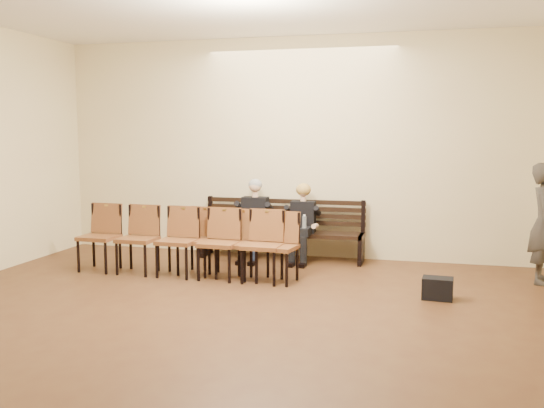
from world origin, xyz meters
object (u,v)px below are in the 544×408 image
at_px(seated_man, 253,222).
at_px(chair_row_front, 177,242).
at_px(seated_woman, 302,228).
at_px(bench, 281,245).
at_px(laptop, 248,225).
at_px(water_bottle, 304,229).
at_px(chair_row_back, 236,244).
at_px(bag, 438,288).

xyz_separation_m(seated_man, chair_row_front, (-0.72, -1.33, -0.12)).
bearing_deg(seated_woman, chair_row_front, -138.21).
relative_size(bench, chair_row_front, 0.87).
bearing_deg(laptop, water_bottle, 3.10).
height_order(bench, seated_woman, seated_woman).
xyz_separation_m(bench, chair_row_back, (-0.30, -1.37, 0.25)).
bearing_deg(bag, chair_row_back, 171.24).
bearing_deg(seated_woman, water_bottle, -68.89).
xyz_separation_m(laptop, bag, (2.84, -1.52, -0.43)).
height_order(laptop, bag, laptop).
relative_size(chair_row_front, chair_row_back, 1.75).
bearing_deg(bag, laptop, 151.80).
relative_size(laptop, water_bottle, 1.43).
distance_m(seated_woman, chair_row_front, 2.00).
height_order(water_bottle, bag, water_bottle).
xyz_separation_m(bench, chair_row_front, (-1.14, -1.45, 0.26)).
height_order(laptop, chair_row_back, chair_row_back).
distance_m(bag, chair_row_front, 3.54).
distance_m(laptop, chair_row_back, 1.13).
bearing_deg(chair_row_back, laptop, 107.05).
distance_m(seated_man, chair_row_back, 1.26).
bearing_deg(bench, bag, -36.86).
bearing_deg(seated_man, bench, 15.89).
relative_size(bench, seated_woman, 2.43).
xyz_separation_m(bag, chair_row_front, (-3.51, 0.32, 0.35)).
xyz_separation_m(seated_man, water_bottle, (0.86, -0.21, -0.05)).
bearing_deg(bench, water_bottle, -36.95).
relative_size(bag, chair_row_front, 0.12).
bearing_deg(laptop, chair_row_back, -73.55).
xyz_separation_m(laptop, water_bottle, (0.91, -0.07, -0.00)).
height_order(bag, chair_row_back, chair_row_back).
bearing_deg(chair_row_back, seated_woman, 70.55).
distance_m(laptop, chair_row_front, 1.38).
xyz_separation_m(seated_man, laptop, (-0.05, -0.13, -0.04)).
bearing_deg(chair_row_front, seated_woman, 43.24).
bearing_deg(seated_man, chair_row_front, -118.20).
bearing_deg(chair_row_front, seated_man, 63.25).
bearing_deg(water_bottle, seated_man, 166.37).
height_order(seated_woman, bag, seated_woman).
height_order(seated_woman, chair_row_back, seated_woman).
relative_size(water_bottle, chair_row_back, 0.12).
bearing_deg(seated_woman, bench, 161.37).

